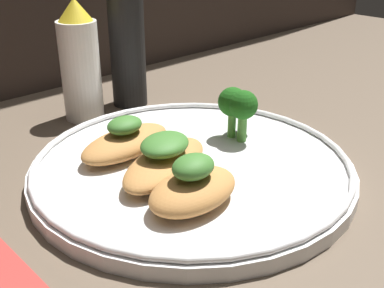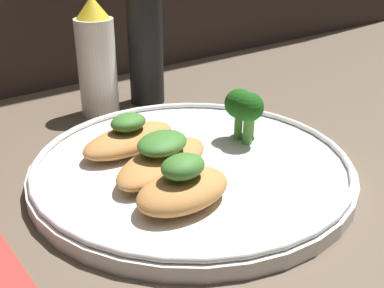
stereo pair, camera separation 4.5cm
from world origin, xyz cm
name	(u,v)px [view 1 (the left image)]	position (x,y,z in cm)	size (l,w,h in cm)	color
ground_plane	(192,180)	(0.00, 0.00, -0.50)	(180.00, 180.00, 1.00)	brown
plate	(192,166)	(0.00, 0.00, 0.99)	(30.96, 30.96, 2.00)	white
grilled_meat_front	(193,187)	(-5.03, -5.40, 3.02)	(8.99, 6.14, 4.42)	#BC7F42
grilled_meat_middle	(166,160)	(-3.37, -0.17, 2.92)	(12.55, 8.73, 3.89)	#BC7F42
grilled_meat_back	(126,141)	(-3.35, 6.01, 2.78)	(11.08, 6.46, 3.88)	#BC7F42
broccoli_bunch	(239,106)	(7.70, 0.93, 5.01)	(4.59, 4.54, 5.58)	#4C8E38
sauce_bottle	(80,63)	(0.73, 20.20, 7.00)	(4.75, 4.75, 14.63)	white
pepper_grinder	(127,39)	(7.83, 20.20, 8.72)	(4.53, 4.53, 19.01)	black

